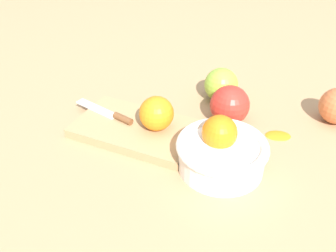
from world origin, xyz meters
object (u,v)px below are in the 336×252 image
object	(u,v)px
bowl	(221,151)
orange_on_board	(157,113)
knife	(111,114)
apple_front_left_2	(230,105)
apple_front_center	(221,85)
cutting_board	(136,129)

from	to	relation	value
bowl	orange_on_board	distance (m)	0.15
knife	apple_front_left_2	bearing A→B (deg)	-139.61
apple_front_center	knife	bearing A→B (deg)	61.10
apple_front_left_2	orange_on_board	bearing A→B (deg)	57.09
bowl	cutting_board	bearing A→B (deg)	5.26
bowl	apple_front_center	world-z (taller)	bowl
orange_on_board	cutting_board	bearing A→B (deg)	26.87
knife	apple_front_left_2	distance (m)	0.25
orange_on_board	apple_front_left_2	xyz separation A→B (m)	(-0.09, -0.13, -0.01)
orange_on_board	apple_front_left_2	distance (m)	0.16
apple_front_center	apple_front_left_2	bearing A→B (deg)	133.18
orange_on_board	apple_front_center	world-z (taller)	orange_on_board
apple_front_left_2	apple_front_center	distance (m)	0.09
bowl	apple_front_left_2	distance (m)	0.15
apple_front_left_2	cutting_board	bearing A→B (deg)	50.79
orange_on_board	apple_front_left_2	bearing A→B (deg)	-122.91
bowl	knife	distance (m)	0.26
knife	orange_on_board	bearing A→B (deg)	-165.42
apple_front_center	cutting_board	bearing A→B (deg)	74.25
bowl	apple_front_left_2	bearing A→B (deg)	-64.39
cutting_board	apple_front_center	world-z (taller)	apple_front_center
cutting_board	orange_on_board	xyz separation A→B (m)	(-0.04, -0.02, 0.04)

